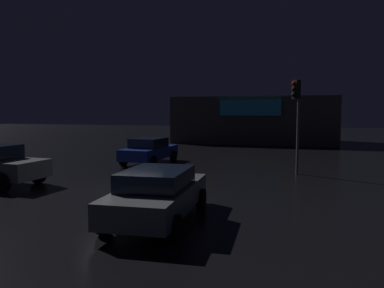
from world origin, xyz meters
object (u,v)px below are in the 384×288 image
(traffic_signal_main, at_px, (296,104))
(car_far, at_px, (149,150))
(car_near, at_px, (158,193))
(store_building, at_px, (256,120))

(traffic_signal_main, xyz_separation_m, car_far, (-8.02, 1.48, -2.56))
(car_near, bearing_deg, car_far, 114.00)
(car_far, bearing_deg, store_building, 77.12)
(store_building, xyz_separation_m, car_far, (-3.92, -17.14, -1.38))
(traffic_signal_main, height_order, car_far, traffic_signal_main)
(store_building, bearing_deg, traffic_signal_main, -77.59)
(traffic_signal_main, xyz_separation_m, car_near, (-3.42, -8.85, -2.57))
(store_building, xyz_separation_m, traffic_signal_main, (4.10, -18.61, 1.18))
(car_near, distance_m, car_far, 11.30)
(car_near, height_order, car_far, car_far)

